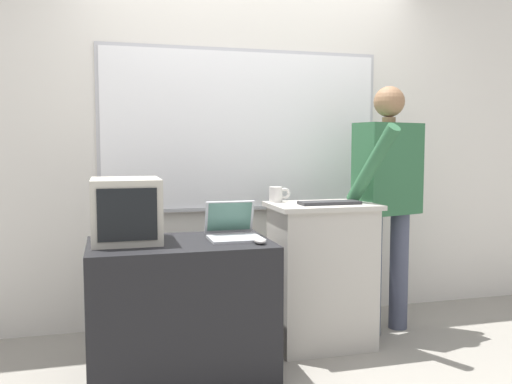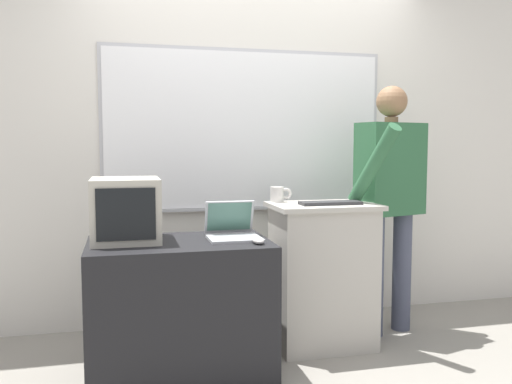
# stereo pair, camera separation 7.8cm
# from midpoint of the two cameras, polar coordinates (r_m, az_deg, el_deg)

# --- Properties ---
(ground_plane) EXTENTS (30.00, 30.00, 0.00)m
(ground_plane) POSITION_cam_midpoint_polar(r_m,az_deg,el_deg) (3.17, 5.63, -19.19)
(ground_plane) COLOR gray
(back_wall) EXTENTS (6.40, 0.17, 2.84)m
(back_wall) POSITION_cam_midpoint_polar(r_m,az_deg,el_deg) (4.04, 0.06, 6.72)
(back_wall) COLOR silver
(back_wall) RESTS_ON ground_plane
(lectern_podium) EXTENTS (0.66, 0.48, 0.93)m
(lectern_podium) POSITION_cam_midpoint_polar(r_m,az_deg,el_deg) (3.55, 7.64, -8.62)
(lectern_podium) COLOR #BCB7AD
(lectern_podium) RESTS_ON ground_plane
(side_desk) EXTENTS (0.99, 0.63, 0.77)m
(side_desk) POSITION_cam_midpoint_polar(r_m,az_deg,el_deg) (3.11, -7.27, -12.16)
(side_desk) COLOR black
(side_desk) RESTS_ON ground_plane
(person_presenter) EXTENTS (0.64, 0.64, 1.69)m
(person_presenter) POSITION_cam_midpoint_polar(r_m,az_deg,el_deg) (3.80, 14.54, 0.15)
(person_presenter) COLOR #474C60
(person_presenter) RESTS_ON ground_plane
(laptop) EXTENTS (0.29, 0.32, 0.21)m
(laptop) POSITION_cam_midpoint_polar(r_m,az_deg,el_deg) (3.10, -1.80, -3.86)
(laptop) COLOR #B7BABF
(laptop) RESTS_ON side_desk
(wireless_keyboard) EXTENTS (0.39, 0.13, 0.02)m
(wireless_keyboard) POSITION_cam_midpoint_polar(r_m,az_deg,el_deg) (3.43, 8.48, -1.15)
(wireless_keyboard) COLOR #2D2D30
(wireless_keyboard) RESTS_ON lectern_podium
(computer_mouse_by_laptop) EXTENTS (0.06, 0.10, 0.03)m
(computer_mouse_by_laptop) POSITION_cam_midpoint_polar(r_m,az_deg,el_deg) (2.91, 1.03, -5.16)
(computer_mouse_by_laptop) COLOR silver
(computer_mouse_by_laptop) RESTS_ON side_desk
(crt_monitor) EXTENTS (0.37, 0.43, 0.35)m
(crt_monitor) POSITION_cam_midpoint_polar(r_m,az_deg,el_deg) (3.06, -12.85, -1.83)
(crt_monitor) COLOR #BCB7A8
(crt_monitor) RESTS_ON side_desk
(coffee_mug) EXTENTS (0.14, 0.09, 0.10)m
(coffee_mug) POSITION_cam_midpoint_polar(r_m,az_deg,el_deg) (3.54, 2.97, -0.25)
(coffee_mug) COLOR silver
(coffee_mug) RESTS_ON lectern_podium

